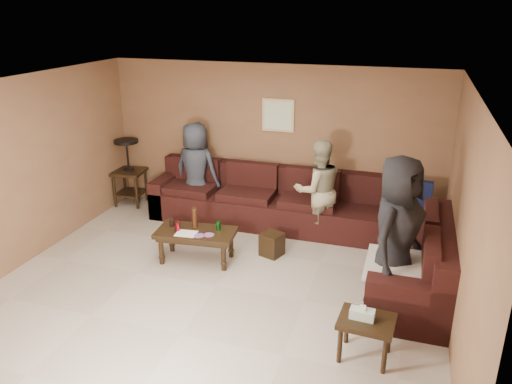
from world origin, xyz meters
The scene contains 10 objects.
room centered at (0.00, 0.00, 1.66)m, with size 5.60×5.50×2.50m.
sectional_sofa centered at (0.81, 1.52, 0.33)m, with size 4.65×2.90×0.97m.
coffee_table centered at (-0.53, 0.56, 0.38)m, with size 1.13×0.65×0.73m.
end_table_left centered at (-2.51, 2.16, 0.61)m, with size 0.57×0.57×1.17m.
side_table_right centered at (1.91, -0.81, 0.39)m, with size 0.57×0.48×0.59m.
waste_bin centered at (0.43, 1.03, 0.17)m, with size 0.28×0.28×0.33m, color black.
wall_art centered at (0.10, 2.48, 1.70)m, with size 0.52×0.04×0.52m.
person_left centered at (-1.18, 2.08, 0.79)m, with size 0.77×0.50×1.58m, color #2F3541.
person_middle centered at (0.92, 1.80, 0.77)m, with size 0.75×0.58×1.53m, color tan.
person_right centered at (2.10, 0.25, 0.92)m, with size 0.90×0.59×1.84m, color black.
Camera 1 is at (2.14, -5.08, 3.34)m, focal length 35.00 mm.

